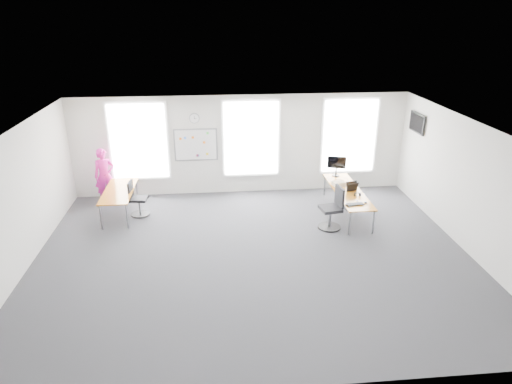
{
  "coord_description": "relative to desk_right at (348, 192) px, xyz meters",
  "views": [
    {
      "loc": [
        -0.83,
        -9.19,
        5.35
      ],
      "look_at": [
        0.18,
        1.2,
        1.1
      ],
      "focal_mm": 32.0,
      "sensor_mm": 36.0,
      "label": 1
    }
  ],
  "objects": [
    {
      "name": "keyboard",
      "position": [
        -0.1,
        -0.98,
        0.05
      ],
      "size": [
        0.49,
        0.28,
        0.02
      ],
      "primitive_type": "cube",
      "rotation": [
        0.0,
        0.0,
        0.26
      ],
      "color": "black",
      "rests_on": "desk_right"
    },
    {
      "name": "whiteboard",
      "position": [
        -4.15,
        1.85,
        0.92
      ],
      "size": [
        1.2,
        0.03,
        0.9
      ],
      "primitive_type": "cube",
      "color": "white",
      "rests_on": "wall_back"
    },
    {
      "name": "chair_right",
      "position": [
        -0.63,
        -0.86,
        -0.14
      ],
      "size": [
        0.6,
        0.6,
        1.12
      ],
      "rotation": [
        0.0,
        0.0,
        -1.42
      ],
      "color": "black",
      "rests_on": "ground"
    },
    {
      "name": "ceiling",
      "position": [
        -2.8,
        -2.12,
        2.37
      ],
      "size": [
        10.0,
        10.0,
        0.0
      ],
      "primitive_type": "plane",
      "rotation": [
        3.14,
        0.0,
        0.0
      ],
      "color": "white",
      "rests_on": "ground"
    },
    {
      "name": "laptop_sleeve",
      "position": [
        0.1,
        -0.06,
        0.17
      ],
      "size": [
        0.34,
        0.25,
        0.27
      ],
      "rotation": [
        0.0,
        0.0,
        0.26
      ],
      "color": "black",
      "rests_on": "desk_right"
    },
    {
      "name": "tv",
      "position": [
        2.15,
        0.88,
        1.67
      ],
      "size": [
        0.06,
        0.9,
        0.55
      ],
      "primitive_type": "cube",
      "color": "black",
      "rests_on": "wall_right"
    },
    {
      "name": "window_right",
      "position": [
        0.5,
        1.85,
        1.07
      ],
      "size": [
        1.6,
        0.06,
        2.2
      ],
      "primitive_type": "cube",
      "color": "silver",
      "rests_on": "wall_back"
    },
    {
      "name": "wall_right",
      "position": [
        2.2,
        -2.12,
        0.87
      ],
      "size": [
        0.0,
        10.0,
        10.0
      ],
      "primitive_type": "plane",
      "rotation": [
        1.57,
        0.0,
        -1.57
      ],
      "color": "silver",
      "rests_on": "ground"
    },
    {
      "name": "desk_left",
      "position": [
        -6.25,
        0.51,
        0.02
      ],
      "size": [
        0.78,
        1.94,
        0.71
      ],
      "color": "#AB641C",
      "rests_on": "ground"
    },
    {
      "name": "lens_cap",
      "position": [
        0.04,
        -0.74,
        0.05
      ],
      "size": [
        0.08,
        0.08,
        0.01
      ],
      "primitive_type": "cylinder",
      "rotation": [
        0.0,
        0.0,
        -0.27
      ],
      "color": "black",
      "rests_on": "desk_right"
    },
    {
      "name": "wall_clock",
      "position": [
        -4.15,
        1.85,
        1.72
      ],
      "size": [
        0.3,
        0.04,
        0.3
      ],
      "primitive_type": "cylinder",
      "rotation": [
        1.57,
        0.0,
        0.0
      ],
      "color": "gray",
      "rests_on": "wall_back"
    },
    {
      "name": "wall_back",
      "position": [
        -2.8,
        1.88,
        0.87
      ],
      "size": [
        10.0,
        0.0,
        10.0
      ],
      "primitive_type": "plane",
      "rotation": [
        1.57,
        0.0,
        0.0
      ],
      "color": "silver",
      "rests_on": "ground"
    },
    {
      "name": "window_mid",
      "position": [
        -2.5,
        1.85,
        1.07
      ],
      "size": [
        1.6,
        0.06,
        2.2
      ],
      "primitive_type": "cube",
      "color": "silver",
      "rests_on": "wall_back"
    },
    {
      "name": "wall_front",
      "position": [
        -2.8,
        -6.12,
        0.87
      ],
      "size": [
        10.0,
        0.0,
        10.0
      ],
      "primitive_type": "plane",
      "rotation": [
        -1.57,
        0.0,
        0.0
      ],
      "color": "silver",
      "rests_on": "ground"
    },
    {
      "name": "floor",
      "position": [
        -2.8,
        -2.12,
        -0.63
      ],
      "size": [
        10.0,
        10.0,
        0.0
      ],
      "primitive_type": "plane",
      "color": "#2A2A2F",
      "rests_on": "ground"
    },
    {
      "name": "window_left",
      "position": [
        -5.8,
        1.85,
        1.07
      ],
      "size": [
        1.6,
        0.06,
        2.2
      ],
      "primitive_type": "cube",
      "color": "silver",
      "rests_on": "wall_back"
    },
    {
      "name": "headphones",
      "position": [
        0.13,
        -0.42,
        0.09
      ],
      "size": [
        0.17,
        0.09,
        0.1
      ],
      "rotation": [
        0.0,
        0.0,
        -0.18
      ],
      "color": "black",
      "rests_on": "desk_right"
    },
    {
      "name": "paper_stack",
      "position": [
        -0.15,
        0.38,
        0.1
      ],
      "size": [
        0.38,
        0.32,
        0.11
      ],
      "primitive_type": "cube",
      "rotation": [
        0.0,
        0.0,
        0.26
      ],
      "color": "beige",
      "rests_on": "desk_right"
    },
    {
      "name": "mouse",
      "position": [
        0.2,
        -0.91,
        0.06
      ],
      "size": [
        0.1,
        0.13,
        0.04
      ],
      "primitive_type": "ellipsoid",
      "rotation": [
        0.0,
        0.0,
        -0.33
      ],
      "color": "black",
      "rests_on": "desk_right"
    },
    {
      "name": "person",
      "position": [
        -6.8,
        1.47,
        0.18
      ],
      "size": [
        0.69,
        0.57,
        1.61
      ],
      "primitive_type": "imported",
      "rotation": [
        0.0,
        0.0,
        0.37
      ],
      "color": "#D92097",
      "rests_on": "ground"
    },
    {
      "name": "chair_left",
      "position": [
        -5.77,
        0.44,
        -0.2
      ],
      "size": [
        0.52,
        0.52,
        0.98
      ],
      "rotation": [
        0.0,
        0.0,
        1.47
      ],
      "color": "black",
      "rests_on": "ground"
    },
    {
      "name": "monitor",
      "position": [
        -0.03,
        1.16,
        0.41
      ],
      "size": [
        0.54,
        0.22,
        0.61
      ],
      "rotation": [
        0.0,
        0.0,
        -0.27
      ],
      "color": "black",
      "rests_on": "desk_right"
    },
    {
      "name": "wall_left",
      "position": [
        -7.8,
        -2.12,
        0.87
      ],
      "size": [
        0.0,
        10.0,
        10.0
      ],
      "primitive_type": "plane",
      "rotation": [
        1.57,
        0.0,
        1.57
      ],
      "color": "silver",
      "rests_on": "ground"
    },
    {
      "name": "desk_right",
      "position": [
        0.0,
        0.0,
        0.0
      ],
      "size": [
        0.74,
        2.76,
        0.67
      ],
      "color": "#AB641C",
      "rests_on": "ground"
    }
  ]
}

